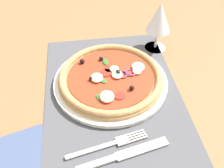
# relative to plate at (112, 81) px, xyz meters

# --- Properties ---
(ground_plane) EXTENTS (1.90, 1.40, 0.02)m
(ground_plane) POSITION_rel_plate_xyz_m (0.04, -0.00, -0.02)
(ground_plane) COLOR olive
(placemat) EXTENTS (0.50, 0.34, 0.00)m
(placemat) POSITION_rel_plate_xyz_m (0.04, -0.00, -0.01)
(placemat) COLOR #4C4C51
(placemat) RESTS_ON ground_plane
(plate) EXTENTS (0.30, 0.30, 0.01)m
(plate) POSITION_rel_plate_xyz_m (0.00, 0.00, 0.00)
(plate) COLOR silver
(plate) RESTS_ON placemat
(pizza) EXTENTS (0.27, 0.27, 0.03)m
(pizza) POSITION_rel_plate_xyz_m (0.00, 0.00, 0.02)
(pizza) COLOR tan
(pizza) RESTS_ON plate
(fork) EXTENTS (0.05, 0.18, 0.00)m
(fork) POSITION_rel_plate_xyz_m (0.19, -0.03, -0.00)
(fork) COLOR silver
(fork) RESTS_ON placemat
(knife) EXTENTS (0.06, 0.20, 0.01)m
(knife) POSITION_rel_plate_xyz_m (0.22, -0.00, -0.00)
(knife) COLOR silver
(knife) RESTS_ON placemat
(wine_glass) EXTENTS (0.07, 0.07, 0.15)m
(wine_glass) POSITION_rel_plate_xyz_m (-0.14, 0.16, 0.09)
(wine_glass) COLOR silver
(wine_glass) RESTS_ON ground_plane
(napkin) EXTENTS (0.18, 0.17, 0.00)m
(napkin) POSITION_rel_plate_xyz_m (0.20, -0.22, -0.01)
(napkin) COLOR #425175
(napkin) RESTS_ON ground_plane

